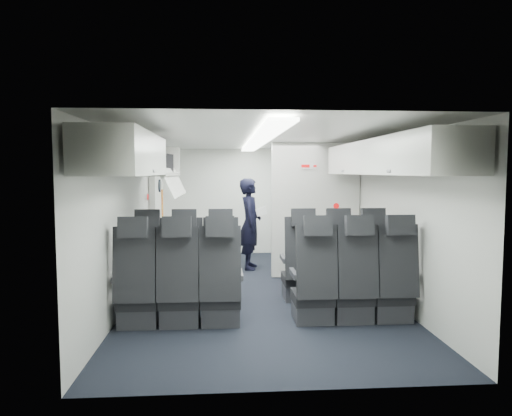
{
  "coord_description": "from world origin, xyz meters",
  "views": [
    {
      "loc": [
        -0.48,
        -6.38,
        1.7
      ],
      "look_at": [
        0.0,
        0.4,
        1.15
      ],
      "focal_mm": 32.0,
      "sensor_mm": 36.0,
      "label": 1
    }
  ],
  "objects": [
    {
      "name": "galley_unit",
      "position": [
        0.95,
        2.72,
        0.95
      ],
      "size": [
        0.85,
        0.52,
        1.9
      ],
      "color": "#939399",
      "rests_on": "cabin_shell"
    },
    {
      "name": "flight_attendant",
      "position": [
        -0.03,
        1.49,
        0.79
      ],
      "size": [
        0.43,
        0.61,
        1.58
      ],
      "primitive_type": "imported",
      "rotation": [
        0.0,
        0.0,
        1.47
      ],
      "color": "black",
      "rests_on": "ground"
    },
    {
      "name": "overhead_bin_left_front_open",
      "position": [
        -1.44,
        -0.25,
        1.74
      ],
      "size": [
        0.64,
        1.7,
        0.72
      ],
      "color": "#9E9E93",
      "rests_on": "cabin_shell"
    },
    {
      "name": "overhead_bin_right_front",
      "position": [
        1.4,
        -0.25,
        1.86
      ],
      "size": [
        0.53,
        1.7,
        0.4
      ],
      "color": "white",
      "rests_on": "cabin_shell"
    },
    {
      "name": "overhead_bin_right_rear",
      "position": [
        1.4,
        -2.0,
        1.86
      ],
      "size": [
        0.53,
        1.8,
        0.4
      ],
      "color": "white",
      "rests_on": "cabin_shell"
    },
    {
      "name": "papers",
      "position": [
        0.16,
        1.44,
        1.01
      ],
      "size": [
        0.19,
        0.07,
        0.13
      ],
      "primitive_type": "cube",
      "rotation": [
        0.0,
        0.0,
        0.29
      ],
      "color": "white",
      "rests_on": "flight_attendant"
    },
    {
      "name": "bulkhead_partition",
      "position": [
        0.98,
        0.8,
        1.08
      ],
      "size": [
        1.4,
        0.15,
        2.13
      ],
      "color": "silver",
      "rests_on": "cabin_shell"
    },
    {
      "name": "carry_on_bag",
      "position": [
        -1.43,
        0.03,
        1.8
      ],
      "size": [
        0.49,
        0.39,
        0.26
      ],
      "primitive_type": "cube",
      "rotation": [
        0.0,
        0.0,
        -0.21
      ],
      "color": "black",
      "rests_on": "overhead_bin_left_front_open"
    },
    {
      "name": "seat_row_mid",
      "position": [
        -0.0,
        -1.43,
        0.4
      ],
      "size": [
        3.33,
        0.56,
        1.24
      ],
      "color": "black",
      "rests_on": "cabin_shell"
    },
    {
      "name": "overhead_bin_left_rear",
      "position": [
        -1.4,
        -2.0,
        1.86
      ],
      "size": [
        0.53,
        1.8,
        0.4
      ],
      "color": "white",
      "rests_on": "cabin_shell"
    },
    {
      "name": "boarding_door",
      "position": [
        -1.64,
        1.55,
        0.95
      ],
      "size": [
        0.12,
        1.27,
        1.86
      ],
      "color": "silver",
      "rests_on": "cabin_shell"
    },
    {
      "name": "seat_row_front",
      "position": [
        -0.0,
        -0.53,
        0.4
      ],
      "size": [
        3.33,
        0.56,
        1.24
      ],
      "color": "black",
      "rests_on": "cabin_shell"
    },
    {
      "name": "cabin_shell",
      "position": [
        0.0,
        0.0,
        1.12
      ],
      "size": [
        3.41,
        6.01,
        2.16
      ],
      "color": "black",
      "rests_on": "ground"
    }
  ]
}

